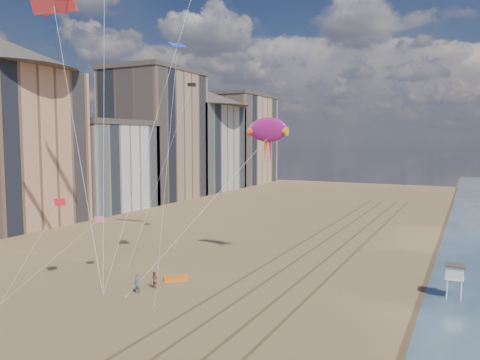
% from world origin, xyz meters
% --- Properties ---
extents(wet_sand, '(260.00, 260.00, 0.00)m').
position_xyz_m(wet_sand, '(19.00, 40.00, 0.00)').
color(wet_sand, '#42301E').
rests_on(wet_sand, ground).
extents(tracks, '(7.68, 120.00, 0.01)m').
position_xyz_m(tracks, '(2.55, 30.00, 0.01)').
color(tracks, brown).
rests_on(tracks, ground).
extents(buildings, '(34.72, 131.35, 29.00)m').
position_xyz_m(buildings, '(-45.73, 65.59, 13.55)').
color(buildings, '#C6B284').
rests_on(buildings, ground).
extents(lifeguard_stand, '(1.63, 1.63, 2.94)m').
position_xyz_m(lifeguard_stand, '(17.26, 28.54, 2.27)').
color(lifeguard_stand, white).
rests_on(lifeguard_stand, ground).
extents(grounded_kite, '(2.68, 2.54, 0.26)m').
position_xyz_m(grounded_kite, '(-6.71, 22.48, 0.13)').
color(grounded_kite, orange).
rests_on(grounded_kite, ground).
extents(show_kite, '(5.58, 7.93, 21.11)m').
position_xyz_m(show_kite, '(-1.02, 31.33, 14.34)').
color(show_kite, '#98176B').
rests_on(show_kite, ground).
extents(kite_flyer_a, '(0.68, 0.46, 1.84)m').
position_xyz_m(kite_flyer_a, '(-7.39, 17.62, 0.92)').
color(kite_flyer_a, slate).
rests_on(kite_flyer_a, ground).
extents(kite_flyer_b, '(0.85, 0.72, 1.55)m').
position_xyz_m(kite_flyer_b, '(-6.93, 19.41, 0.77)').
color(kite_flyer_b, '#90494A').
rests_on(kite_flyer_b, ground).
extents(small_kites, '(10.83, 20.30, 16.83)m').
position_xyz_m(small_kites, '(-10.50, 23.62, 16.07)').
color(small_kites, '#D35270').
rests_on(small_kites, ground).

